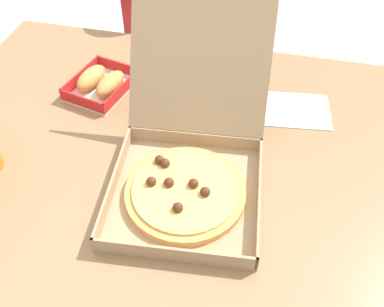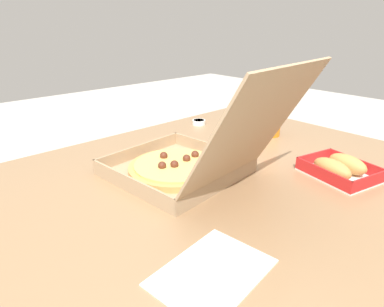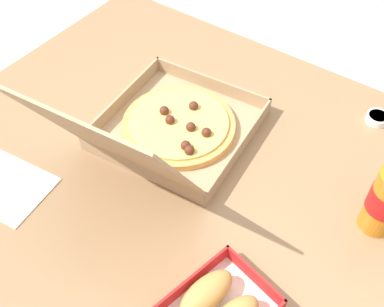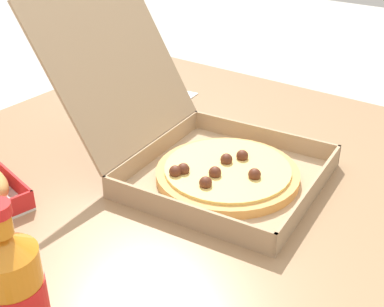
% 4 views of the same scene
% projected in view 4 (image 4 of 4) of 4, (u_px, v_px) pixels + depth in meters
% --- Properties ---
extents(dining_table, '(1.29, 1.07, 0.73)m').
position_uv_depth(dining_table, '(150.00, 216.00, 1.03)').
color(dining_table, '#997551').
rests_on(dining_table, ground_plane).
extents(pizza_box_open, '(0.39, 0.54, 0.34)m').
position_uv_depth(pizza_box_open, '(205.00, 152.00, 1.01)').
color(pizza_box_open, tan).
rests_on(pizza_box_open, dining_table).
extents(cola_bottle, '(0.07, 0.07, 0.22)m').
position_uv_depth(cola_bottle, '(15.00, 296.00, 0.61)').
color(cola_bottle, orange).
rests_on(cola_bottle, dining_table).
extents(paper_menu, '(0.23, 0.17, 0.00)m').
position_uv_depth(paper_menu, '(154.00, 102.00, 1.35)').
color(paper_menu, white).
rests_on(paper_menu, dining_table).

